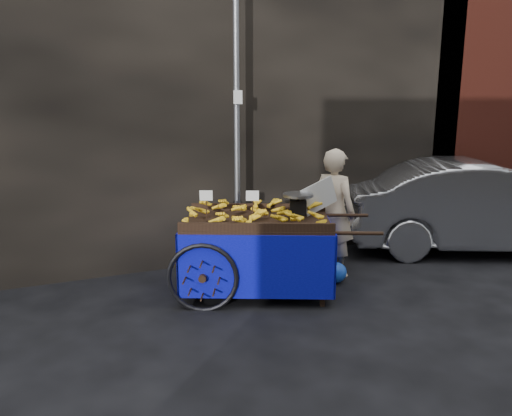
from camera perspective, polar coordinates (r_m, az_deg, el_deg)
name	(u,v)px	position (r m, az deg, el deg)	size (l,w,h in m)	color
ground	(253,303)	(6.05, -0.37, -10.82)	(80.00, 80.00, 0.00)	black
building_wall	(213,91)	(8.13, -4.90, 13.22)	(13.50, 2.00, 5.00)	black
street_pole	(237,127)	(6.88, -2.20, 9.27)	(0.12, 0.10, 4.00)	slate
banana_cart	(253,228)	(6.15, -0.38, -2.26)	(2.70, 2.01, 1.34)	black
vendor	(334,213)	(6.82, 8.89, -0.53)	(0.98, 0.75, 1.74)	beige
plastic_bag	(335,273)	(6.70, 9.06, -7.32)	(0.31, 0.25, 0.28)	blue
parked_car	(482,206)	(8.66, 24.44, 0.18)	(1.51, 4.33, 1.43)	#B9BBC1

